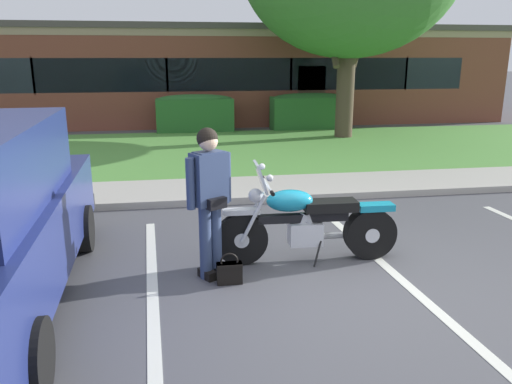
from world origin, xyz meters
TOP-DOWN VIEW (x-y plane):
  - ground_plane at (0.00, 0.00)m, footprint 140.00×140.00m
  - curb_strip at (0.00, 3.29)m, footprint 60.00×0.20m
  - concrete_walk at (0.00, 4.14)m, footprint 60.00×1.50m
  - grass_lawn at (0.00, 8.14)m, footprint 60.00×6.52m
  - stall_stripe_0 at (-2.07, 0.20)m, footprint 0.34×4.40m
  - stall_stripe_1 at (0.69, 0.20)m, footprint 0.34×4.40m
  - motorcycle at (-0.14, 0.67)m, footprint 2.24×0.82m
  - rider_person at (-1.41, 0.41)m, footprint 0.51×0.40m
  - handbag at (-1.22, 0.18)m, footprint 0.28×0.13m
  - hedge_left at (-1.08, 11.65)m, footprint 2.47×0.90m
  - hedge_center_left at (2.79, 11.65)m, footprint 2.63×0.90m
  - brick_building at (-1.93, 17.83)m, footprint 25.16×10.82m

SIDE VIEW (x-z plane):
  - ground_plane at x=0.00m, z-range 0.00..0.00m
  - stall_stripe_0 at x=-2.07m, z-range 0.00..0.01m
  - stall_stripe_1 at x=0.69m, z-range 0.00..0.01m
  - grass_lawn at x=0.00m, z-range 0.00..0.06m
  - concrete_walk at x=0.00m, z-range 0.00..0.08m
  - curb_strip at x=0.00m, z-range 0.00..0.12m
  - handbag at x=-1.22m, z-range -0.04..0.32m
  - motorcycle at x=-0.14m, z-range -0.14..1.12m
  - hedge_center_left at x=2.79m, z-range 0.03..1.27m
  - hedge_left at x=-1.08m, z-range 0.03..1.27m
  - rider_person at x=-1.41m, z-range 0.14..1.84m
  - brick_building at x=-1.93m, z-range 0.00..3.51m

